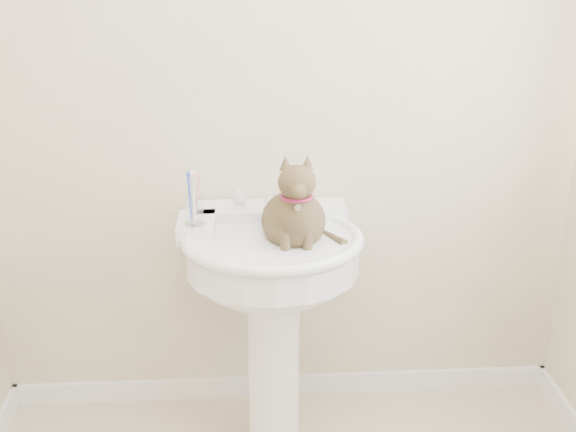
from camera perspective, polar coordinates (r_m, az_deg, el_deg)
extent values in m
cube|color=white|center=(3.07, -0.31, -13.23)|extent=(2.20, 0.02, 0.09)
cylinder|color=white|center=(2.67, -1.15, -11.69)|extent=(0.19, 0.19, 0.67)
cylinder|color=white|center=(2.46, -1.22, -3.11)|extent=(0.59, 0.59, 0.13)
ellipsoid|color=white|center=(2.48, -1.21, -4.45)|extent=(0.54, 0.47, 0.21)
torus|color=white|center=(2.43, -1.24, -1.85)|extent=(0.62, 0.62, 0.04)
cube|color=white|center=(2.62, -1.43, 0.25)|extent=(0.55, 0.15, 0.06)
cube|color=white|center=(2.51, -7.25, -0.88)|extent=(0.13, 0.20, 0.06)
cylinder|color=silver|center=(2.56, -1.40, 1.02)|extent=(0.05, 0.05, 0.05)
cylinder|color=silver|center=(2.51, -1.37, 1.27)|extent=(0.04, 0.04, 0.14)
sphere|color=white|center=(2.57, -3.87, 1.54)|extent=(0.06, 0.06, 0.06)
sphere|color=white|center=(2.58, 1.01, 1.64)|extent=(0.06, 0.06, 0.06)
cube|color=#F55236|center=(2.66, 0.83, 1.54)|extent=(0.09, 0.06, 0.03)
cylinder|color=silver|center=(2.45, -7.37, -0.67)|extent=(0.07, 0.07, 0.01)
cylinder|color=white|center=(2.43, -7.42, 0.33)|extent=(0.06, 0.06, 0.09)
cylinder|color=blue|center=(2.41, -7.76, 1.43)|extent=(0.01, 0.01, 0.17)
cylinder|color=white|center=(2.41, -7.47, 1.44)|extent=(0.01, 0.01, 0.17)
cylinder|color=pink|center=(2.41, -7.19, 1.45)|extent=(0.01, 0.01, 0.17)
ellipsoid|color=brown|center=(2.42, 0.45, -0.34)|extent=(0.22, 0.25, 0.20)
ellipsoid|color=brown|center=(2.32, 0.60, 0.28)|extent=(0.14, 0.13, 0.18)
ellipsoid|color=brown|center=(2.25, 0.67, 2.70)|extent=(0.12, 0.11, 0.11)
cone|color=brown|center=(2.25, -0.23, 4.21)|extent=(0.04, 0.04, 0.05)
cone|color=brown|center=(2.26, 1.50, 4.24)|extent=(0.04, 0.04, 0.05)
cylinder|color=brown|center=(2.48, 3.03, -1.55)|extent=(0.03, 0.03, 0.23)
torus|color=maroon|center=(2.28, 0.65, 1.55)|extent=(0.10, 0.10, 0.01)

